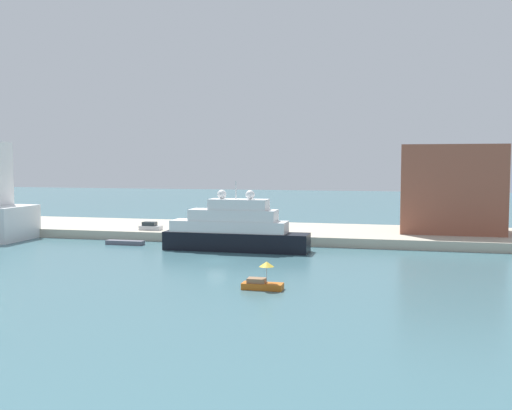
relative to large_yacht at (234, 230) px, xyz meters
The scene contains 9 objects.
ground 9.91m from the large_yacht, 88.78° to the right, with size 400.00×400.00×0.00m, color #3D6670.
quay_dock 17.64m from the large_yacht, 89.34° to the left, with size 110.00×21.77×1.52m, color #B7AD99.
large_yacht is the anchor object (origin of this frame).
small_motorboat 27.58m from the large_yacht, 67.93° to the right, with size 4.32×1.59×2.98m.
work_barge 19.19m from the large_yacht, behind, with size 6.32×1.44×0.69m, color #595966.
harbor_building 38.53m from the large_yacht, 31.08° to the left, with size 16.56×12.04×14.72m, color #93513D.
parked_car 20.56m from the large_yacht, 151.38° to the left, with size 3.83×1.69×1.43m.
person_figure 18.06m from the large_yacht, 138.80° to the left, with size 0.36×0.36×1.68m.
mooring_bollard 8.43m from the large_yacht, 109.38° to the left, with size 0.52×0.52×0.61m, color black.
Camera 1 is at (23.99, -75.41, 13.36)m, focal length 41.25 mm.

